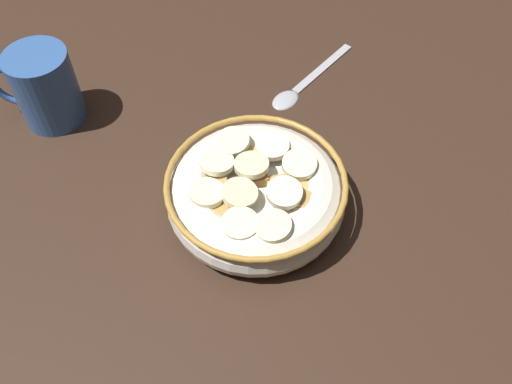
% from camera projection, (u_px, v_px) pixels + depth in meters
% --- Properties ---
extents(ground_plane, '(0.96, 0.96, 0.02)m').
position_uv_depth(ground_plane, '(256.00, 215.00, 0.57)').
color(ground_plane, '#332116').
extents(cereal_bowl, '(0.18, 0.18, 0.06)m').
position_uv_depth(cereal_bowl, '(256.00, 193.00, 0.54)').
color(cereal_bowl, silver).
rests_on(cereal_bowl, ground_plane).
extents(spoon, '(0.10, 0.13, 0.01)m').
position_uv_depth(spoon, '(299.00, 87.00, 0.66)').
color(spoon, '#A5A5AD').
rests_on(spoon, ground_plane).
extents(coffee_mug, '(0.10, 0.07, 0.09)m').
position_uv_depth(coffee_mug, '(44.00, 87.00, 0.60)').
color(coffee_mug, '#335999').
rests_on(coffee_mug, ground_plane).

